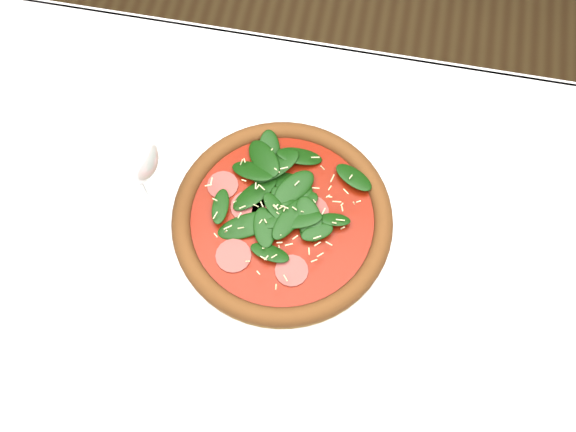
# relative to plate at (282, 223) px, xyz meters

# --- Properties ---
(ground) EXTENTS (6.00, 6.00, 0.00)m
(ground) POSITION_rel_plate_xyz_m (-0.02, -0.09, -0.76)
(ground) COLOR brown
(ground) RESTS_ON ground
(dining_table) EXTENTS (1.21, 0.81, 0.75)m
(dining_table) POSITION_rel_plate_xyz_m (-0.02, -0.09, -0.11)
(dining_table) COLOR white
(dining_table) RESTS_ON ground
(plate) EXTENTS (0.35, 0.35, 0.01)m
(plate) POSITION_rel_plate_xyz_m (0.00, 0.00, 0.00)
(plate) COLOR white
(plate) RESTS_ON dining_table
(pizza) EXTENTS (0.30, 0.30, 0.04)m
(pizza) POSITION_rel_plate_xyz_m (0.00, 0.00, 0.02)
(pizza) COLOR olive
(pizza) RESTS_ON plate
(wine_glass) EXTENTS (0.08, 0.08, 0.19)m
(wine_glass) POSITION_rel_plate_xyz_m (-0.19, 0.00, 0.13)
(wine_glass) COLOR white
(wine_glass) RESTS_ON dining_table
(saucer_near) EXTENTS (0.13, 0.13, 0.01)m
(saucer_near) POSITION_rel_plate_xyz_m (0.28, -0.22, -0.00)
(saucer_near) COLOR white
(saucer_near) RESTS_ON dining_table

